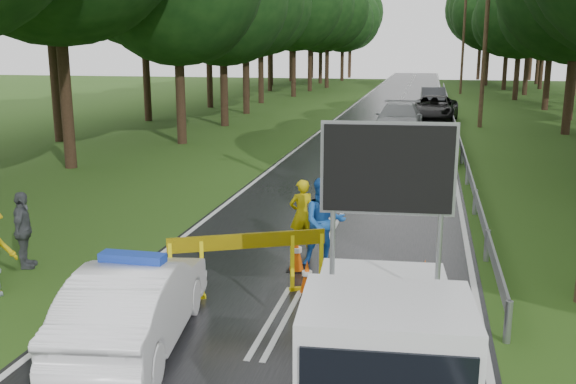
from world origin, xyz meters
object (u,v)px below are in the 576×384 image
(queue_car_fourth, at_px, (433,98))
(civilian, at_px, (324,222))
(police_sedan, at_px, (135,304))
(queue_car_second, at_px, (399,119))
(officer, at_px, (302,214))
(queue_car_third, at_px, (433,109))
(barrier, at_px, (248,249))
(queue_car_first, at_px, (431,140))
(work_truck, at_px, (384,341))

(queue_car_fourth, bearing_deg, civilian, -96.63)
(police_sedan, bearing_deg, queue_car_second, -104.66)
(officer, xyz_separation_m, civilian, (0.68, -1.02, 0.13))
(queue_car_second, height_order, queue_car_third, queue_car_second)
(barrier, relative_size, civilian, 1.42)
(officer, relative_size, queue_car_third, 0.28)
(barrier, xyz_separation_m, queue_car_first, (3.28, 16.07, -0.17))
(queue_car_second, xyz_separation_m, queue_car_fourth, (1.76, 14.31, -0.04))
(barrier, bearing_deg, police_sedan, -141.35)
(work_truck, relative_size, barrier, 1.71)
(officer, xyz_separation_m, queue_car_first, (2.86, 13.06, -0.06))
(work_truck, distance_m, queue_car_first, 19.42)
(barrier, distance_m, queue_car_first, 16.41)
(officer, height_order, queue_car_second, queue_car_second)
(queue_car_second, bearing_deg, civilian, -90.21)
(work_truck, bearing_deg, officer, 105.38)
(officer, bearing_deg, police_sedan, 41.62)
(queue_car_second, bearing_deg, queue_car_fourth, 84.28)
(work_truck, xyz_separation_m, barrier, (-2.72, 3.34, -0.04))
(officer, bearing_deg, queue_car_first, -134.35)
(barrier, bearing_deg, officer, 57.27)
(work_truck, relative_size, queue_car_third, 0.79)
(officer, distance_m, queue_car_first, 13.37)
(queue_car_first, bearing_deg, barrier, -107.63)
(civilian, bearing_deg, queue_car_fourth, 67.12)
(civilian, height_order, queue_car_first, civilian)
(police_sedan, xyz_separation_m, queue_car_third, (4.55, 31.06, 0.12))
(work_truck, distance_m, queue_car_third, 32.10)
(police_sedan, height_order, queue_car_third, queue_car_third)
(civilian, xyz_separation_m, queue_car_fourth, (2.30, 35.07, -0.16))
(work_truck, relative_size, officer, 2.82)
(queue_car_third, bearing_deg, queue_car_second, -101.07)
(queue_car_first, xyz_separation_m, queue_car_second, (-1.64, 6.68, 0.07))
(police_sedan, relative_size, queue_car_first, 0.97)
(queue_car_fourth, bearing_deg, queue_car_third, -92.87)
(officer, relative_size, civilian, 0.86)
(queue_car_first, distance_m, queue_car_second, 6.88)
(work_truck, relative_size, queue_car_fourth, 0.96)
(queue_car_second, relative_size, queue_car_fourth, 1.19)
(police_sedan, xyz_separation_m, barrier, (1.15, 2.30, 0.24))
(work_truck, distance_m, officer, 6.76)
(civilian, bearing_deg, officer, 104.72)
(queue_car_third, bearing_deg, queue_car_fourth, 95.26)
(police_sedan, relative_size, work_truck, 0.93)
(police_sedan, xyz_separation_m, civilian, (2.25, 4.30, 0.26))
(barrier, bearing_deg, work_truck, -75.65)
(work_truck, xyz_separation_m, civilian, (-1.62, 5.34, -0.02))
(officer, xyz_separation_m, queue_car_fourth, (2.98, 34.05, -0.03))
(barrier, height_order, civilian, civilian)
(barrier, relative_size, queue_car_third, 0.46)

